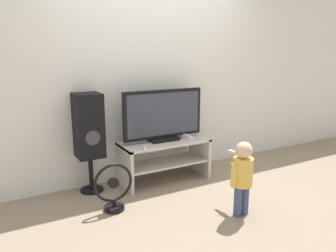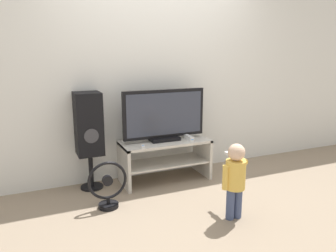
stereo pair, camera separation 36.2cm
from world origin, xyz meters
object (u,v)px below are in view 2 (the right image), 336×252
object	(u,v)px
television	(164,116)
floor_fan	(108,187)
game_console	(189,138)
child	(235,175)
speaker_tower	(89,126)
remote_primary	(143,147)

from	to	relation	value
television	floor_fan	distance (m)	1.09
floor_fan	game_console	bearing A→B (deg)	18.36
game_console	television	bearing A→B (deg)	159.01
child	speaker_tower	bearing A→B (deg)	131.67
child	television	bearing A→B (deg)	101.30
speaker_tower	floor_fan	bearing A→B (deg)	-83.71
floor_fan	speaker_tower	bearing A→B (deg)	96.29
remote_primary	speaker_tower	world-z (taller)	speaker_tower
remote_primary	floor_fan	xyz separation A→B (m)	(-0.47, -0.28, -0.29)
television	child	bearing A→B (deg)	-78.70
child	floor_fan	xyz separation A→B (m)	(-1.03, 0.67, -0.21)
remote_primary	speaker_tower	distance (m)	0.64
floor_fan	remote_primary	bearing A→B (deg)	30.52
game_console	floor_fan	xyz separation A→B (m)	(-1.07, -0.36, -0.30)
television	speaker_tower	bearing A→B (deg)	173.84
child	floor_fan	distance (m)	1.24
remote_primary	speaker_tower	bearing A→B (deg)	152.34
game_console	speaker_tower	distance (m)	1.17
television	floor_fan	xyz separation A→B (m)	(-0.80, -0.46, -0.57)
television	child	xyz separation A→B (m)	(0.23, -1.13, -0.36)
speaker_tower	television	bearing A→B (deg)	-6.16
game_console	speaker_tower	size ratio (longest dim) A/B	0.16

